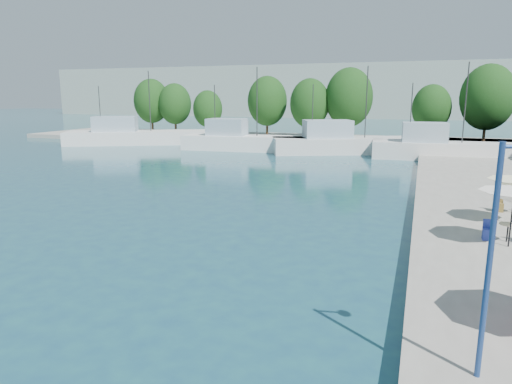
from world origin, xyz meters
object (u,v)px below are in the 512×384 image
at_px(trawler_03, 346,144).
at_px(trawler_01, 134,136).
at_px(trawler_02, 242,142).
at_px(street_lamp, 512,219).
at_px(trawler_04, 442,149).

bearing_deg(trawler_03, trawler_01, 156.01).
bearing_deg(trawler_01, trawler_02, -33.29).
relative_size(trawler_01, street_lamp, 3.77).
relative_size(trawler_03, trawler_04, 1.20).
bearing_deg(trawler_03, trawler_02, 163.08).
xyz_separation_m(trawler_01, trawler_03, (28.98, -0.32, 0.00)).
distance_m(trawler_03, street_lamp, 44.35).
height_order(trawler_01, trawler_03, same).
bearing_deg(trawler_02, trawler_03, 1.78).
bearing_deg(street_lamp, trawler_03, 92.45).
bearing_deg(street_lamp, trawler_04, 79.00).
xyz_separation_m(trawler_01, trawler_02, (16.65, -1.71, 0.00)).
relative_size(trawler_03, street_lamp, 3.56).
bearing_deg(trawler_02, trawler_01, 169.47).
bearing_deg(trawler_01, street_lamp, -75.58).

